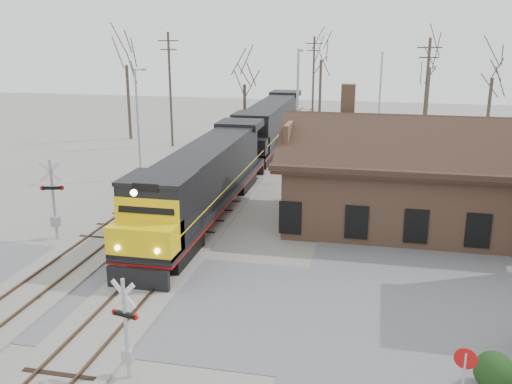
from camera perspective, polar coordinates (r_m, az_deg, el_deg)
ground at (r=25.30m, az=-12.11°, el=-10.18°), size 140.00×140.00×0.00m
road at (r=25.29m, az=-12.11°, el=-10.15°), size 60.00×9.00×0.03m
track_main at (r=38.48m, az=-3.11°, el=-0.50°), size 3.40×90.00×0.24m
track_siding at (r=39.85m, az=-9.37°, el=-0.10°), size 3.40×90.00×0.24m
depot at (r=33.77m, az=15.47°, el=0.69°), size 15.20×9.31×7.90m
locomotive_lead at (r=33.32m, az=-5.36°, el=0.96°), size 3.05×20.41×4.53m
locomotive_trailing at (r=52.98m, az=1.32°, el=6.69°), size 3.05×20.41×4.29m
crossbuck_near at (r=19.24m, az=-12.86°, el=-13.44°), size 1.00×0.32×3.53m
crossbuck_far at (r=32.33m, az=-19.58°, el=-1.01°), size 1.23×0.41×4.41m
do_not_enter_sign at (r=18.25m, az=20.12°, el=-16.31°), size 0.66×0.20×2.24m
hedge_a at (r=20.28m, az=22.69°, el=-16.19°), size 1.26×1.26×1.26m
streetlight_a at (r=43.29m, az=-11.68°, el=7.27°), size 0.25×2.04×8.23m
streetlight_b at (r=41.46m, az=4.18°, el=8.19°), size 0.25×2.04×9.65m
streetlight_c at (r=55.53m, az=12.29°, el=9.51°), size 0.25×2.04×8.94m
utility_pole_a at (r=55.21m, az=-8.57°, el=10.25°), size 2.00×0.24×10.70m
utility_pole_b at (r=68.28m, az=5.76°, el=11.19°), size 2.00×0.24×10.10m
utility_pole_c at (r=50.74m, az=16.60°, el=9.02°), size 2.00×0.24×10.28m
tree_a at (r=59.58m, az=-12.91°, el=13.45°), size 4.98×4.98×12.20m
tree_b at (r=57.55m, az=-1.16°, el=11.62°), size 3.75×3.75×9.19m
tree_c at (r=69.68m, az=6.56°, el=14.00°), size 4.92×4.92×12.07m
tree_d at (r=64.37m, az=17.06°, el=12.85°), size 4.67×4.67×11.44m
tree_e at (r=57.51m, az=22.66°, el=11.56°), size 4.41×4.41×10.80m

